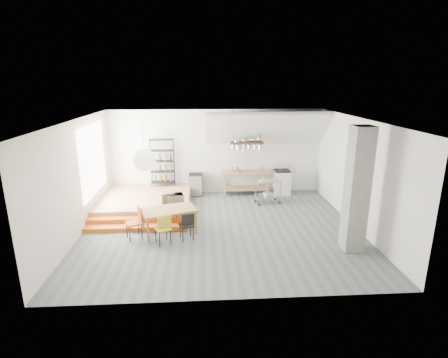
{
  "coord_description": "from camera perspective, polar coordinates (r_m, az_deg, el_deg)",
  "views": [
    {
      "loc": [
        -0.52,
        -9.54,
        4.23
      ],
      "look_at": [
        0.13,
        0.8,
        1.29
      ],
      "focal_mm": 28.0,
      "sensor_mm": 36.0,
      "label": 1
    }
  ],
  "objects": [
    {
      "name": "wall_right",
      "position": [
        10.88,
        21.06,
        0.76
      ],
      "size": [
        0.04,
        7.0,
        3.2
      ],
      "primitive_type": "cube",
      "color": "silver",
      "rests_on": "ground"
    },
    {
      "name": "chair_mustard",
      "position": [
        9.42,
        -9.85,
        -7.75
      ],
      "size": [
        0.51,
        0.51,
        0.83
      ],
      "rotation": [
        0.0,
        0.0,
        3.59
      ],
      "color": "gold",
      "rests_on": "ground"
    },
    {
      "name": "chair_red",
      "position": [
        9.94,
        -14.15,
        -6.52
      ],
      "size": [
        0.54,
        0.54,
        0.89
      ],
      "rotation": [
        0.0,
        0.0,
        -1.14
      ],
      "color": "#BF481B",
      "rests_on": "ground"
    },
    {
      "name": "concrete_column",
      "position": [
        9.28,
        20.88,
        -1.7
      ],
      "size": [
        0.5,
        0.5,
        3.2
      ],
      "primitive_type": "cube",
      "color": "slate",
      "rests_on": "ground"
    },
    {
      "name": "ceiling",
      "position": [
        9.61,
        -0.5,
        9.68
      ],
      "size": [
        8.0,
        7.0,
        0.02
      ],
      "primitive_type": "cube",
      "color": "white",
      "rests_on": "wall_back"
    },
    {
      "name": "dining_table",
      "position": [
        10.05,
        -9.02,
        -5.31
      ],
      "size": [
        1.7,
        1.3,
        0.72
      ],
      "rotation": [
        0.0,
        0.0,
        0.34
      ],
      "color": "olive",
      "rests_on": "ground"
    },
    {
      "name": "microwave_shelf",
      "position": [
        10.96,
        -8.03,
        -3.97
      ],
      "size": [
        0.6,
        0.4,
        0.16
      ],
      "color": "#9D714E",
      "rests_on": "platform"
    },
    {
      "name": "kitchen_counter",
      "position": [
        13.29,
        3.52,
        0.06
      ],
      "size": [
        1.8,
        0.6,
        0.91
      ],
      "color": "#9D714E",
      "rests_on": "ground"
    },
    {
      "name": "pot_rack",
      "position": [
        12.77,
        3.87,
        5.63
      ],
      "size": [
        1.2,
        0.5,
        1.43
      ],
      "color": "#3F2519",
      "rests_on": "ceiling"
    },
    {
      "name": "wire_shelving",
      "position": [
        13.15,
        -10.0,
        2.83
      ],
      "size": [
        0.88,
        0.38,
        1.8
      ],
      "color": "black",
      "rests_on": "platform"
    },
    {
      "name": "floor",
      "position": [
        10.45,
        -0.46,
        -8.05
      ],
      "size": [
        8.0,
        8.0,
        0.0
      ],
      "primitive_type": "plane",
      "color": "#525D5F",
      "rests_on": "ground"
    },
    {
      "name": "wall_back",
      "position": [
        13.31,
        -1.31,
        4.43
      ],
      "size": [
        8.0,
        0.04,
        3.2
      ],
      "primitive_type": "cube",
      "color": "silver",
      "rests_on": "ground"
    },
    {
      "name": "chair_olive",
      "position": [
        10.76,
        -8.92,
        -4.46
      ],
      "size": [
        0.51,
        0.51,
        0.9
      ],
      "rotation": [
        0.0,
        0.0,
        0.28
      ],
      "color": "brown",
      "rests_on": "ground"
    },
    {
      "name": "step_upper",
      "position": [
        10.93,
        -13.87,
        -6.67
      ],
      "size": [
        3.0,
        0.35,
        0.27
      ],
      "primitive_type": "cube",
      "color": "#C55917",
      "rests_on": "ground"
    },
    {
      "name": "mini_fridge",
      "position": [
        13.3,
        -4.63,
        -0.9
      ],
      "size": [
        0.49,
        0.49,
        0.83
      ],
      "primitive_type": "cube",
      "color": "black",
      "rests_on": "ground"
    },
    {
      "name": "window_pane",
      "position": [
        11.82,
        -20.58,
        2.95
      ],
      "size": [
        0.02,
        2.5,
        2.2
      ],
      "primitive_type": "cube",
      "color": "white",
      "rests_on": "wall_left"
    },
    {
      "name": "paper_lantern",
      "position": [
        9.49,
        -12.94,
        3.07
      ],
      "size": [
        0.6,
        0.6,
        0.6
      ],
      "primitive_type": "sphere",
      "color": "white",
      "rests_on": "ceiling"
    },
    {
      "name": "rolling_cart",
      "position": [
        12.45,
        7.18,
        -1.54
      ],
      "size": [
        0.92,
        0.63,
        0.83
      ],
      "rotation": [
        0.0,
        0.0,
        0.2
      ],
      "color": "silver",
      "rests_on": "ground"
    },
    {
      "name": "bowl",
      "position": [
        13.14,
        2.66,
        1.29
      ],
      "size": [
        0.25,
        0.25,
        0.05
      ],
      "primitive_type": "imported",
      "rotation": [
        0.0,
        0.0,
        0.21
      ],
      "color": "silver",
      "rests_on": "kitchen_counter"
    },
    {
      "name": "stove",
      "position": [
        13.58,
        9.38,
        -0.42
      ],
      "size": [
        0.6,
        0.6,
        1.18
      ],
      "color": "white",
      "rests_on": "ground"
    },
    {
      "name": "microwave",
      "position": [
        10.91,
        -8.06,
        -3.18
      ],
      "size": [
        0.58,
        0.47,
        0.28
      ],
      "primitive_type": "imported",
      "rotation": [
        0.0,
        0.0,
        0.27
      ],
      "color": "beige",
      "rests_on": "microwave_shelf"
    },
    {
      "name": "chair_black",
      "position": [
        9.59,
        -6.05,
        -7.3
      ],
      "size": [
        0.46,
        0.46,
        0.8
      ],
      "rotation": [
        0.0,
        0.0,
        3.44
      ],
      "color": "black",
      "rests_on": "ground"
    },
    {
      "name": "slope_ceiling",
      "position": [
        12.76,
        6.96,
        8.15
      ],
      "size": [
        4.4,
        1.44,
        1.32
      ],
      "primitive_type": "cube",
      "rotation": [
        -0.73,
        0.0,
        0.0
      ],
      "color": "white",
      "rests_on": "wall_back"
    },
    {
      "name": "wall_left",
      "position": [
        10.49,
        -22.86,
        0.04
      ],
      "size": [
        0.04,
        7.0,
        3.2
      ],
      "primitive_type": "cube",
      "color": "silver",
      "rests_on": "ground"
    },
    {
      "name": "step_lower",
      "position": [
        10.64,
        -14.17,
        -7.72
      ],
      "size": [
        3.0,
        0.35,
        0.13
      ],
      "primitive_type": "cube",
      "color": "#C55917",
      "rests_on": "ground"
    },
    {
      "name": "platform",
      "position": [
        12.38,
        -12.64,
        -3.57
      ],
      "size": [
        3.0,
        3.0,
        0.4
      ],
      "primitive_type": "cube",
      "color": "#9D714E",
      "rests_on": "ground"
    }
  ]
}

